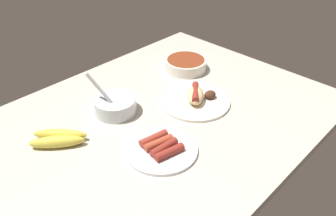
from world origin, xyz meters
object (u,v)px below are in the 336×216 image
bowl_coleslaw (115,105)px  plate_sausages (161,148)px  banana_bunch (58,138)px  bowl_chili (186,64)px  plate_hotdog_assembled (196,98)px

bowl_coleslaw → plate_sausages: 25.80cm
bowl_coleslaw → banana_bunch: bowl_coleslaw is taller
plate_sausages → bowl_chili: bowl_chili is taller
plate_sausages → banana_bunch: (19.34, -25.00, 0.85)cm
plate_sausages → banana_bunch: 31.62cm
plate_hotdog_assembled → bowl_coleslaw: size_ratio=1.71×
bowl_coleslaw → plate_sausages: bearing=82.6°
plate_sausages → banana_bunch: size_ratio=1.30×
bowl_chili → banana_bunch: bearing=3.4°
banana_bunch → bowl_chili: bowl_chili is taller
banana_bunch → bowl_chili: bearing=-176.6°
bowl_coleslaw → bowl_chili: (-40.04, -3.24, -0.42)cm
banana_bunch → bowl_chili: size_ratio=0.98×
plate_hotdog_assembled → bowl_coleslaw: bowl_coleslaw is taller
bowl_coleslaw → plate_hotdog_assembled: bearing=146.1°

